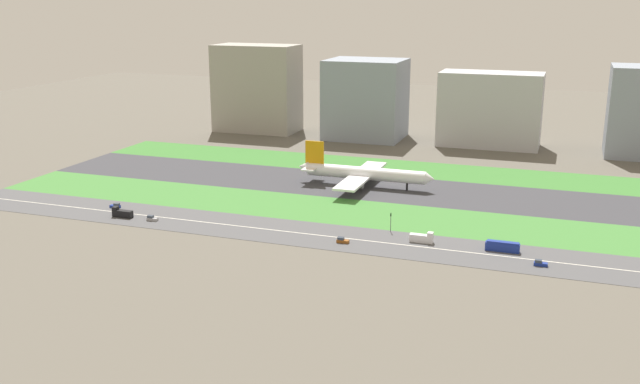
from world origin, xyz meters
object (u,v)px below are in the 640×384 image
office_tower (490,110)px  fuel_tank_west (387,117)px  truck_0 (122,213)px  terminal_building (257,88)px  airliner (362,173)px  bus_0 (503,246)px  car_0 (540,263)px  traffic_light (391,221)px  car_2 (116,206)px  truck_1 (422,238)px  car_1 (152,218)px  car_3 (342,240)px  hangar_building (366,99)px

office_tower → fuel_tank_west: (-72.93, 45.00, -15.53)m
truck_0 → terminal_building: (-27.15, 192.00, 26.07)m
airliner → bus_0: 97.81m
car_0 → traffic_light: bearing=-18.2°
car_2 → truck_1: 129.13m
car_0 → car_1: bearing=0.0°
car_3 → hangar_building: size_ratio=0.09×
office_tower → car_2: bearing=-125.8°
truck_0 → fuel_tank_west: bearing=-101.5°
truck_1 → office_tower: 183.09m
bus_0 → hangar_building: size_ratio=0.24×
truck_1 → terminal_building: terminal_building is taller
car_0 → traffic_light: traffic_light is taller
truck_1 → car_1: bearing=-174.6°
truck_1 → hangar_building: (-73.08, 182.00, 22.45)m
traffic_light → terminal_building: size_ratio=0.13×
car_3 → car_0: size_ratio=1.00×
truck_0 → car_2: bearing=-44.7°
car_2 → car_3: size_ratio=1.00×
airliner → car_3: (15.32, -78.00, -5.31)m
car_3 → traffic_light: bearing=-126.3°
fuel_tank_west → traffic_light: bearing=-75.4°
airliner → car_2: 110.56m
car_2 → truck_1: size_ratio=0.52×
bus_0 → car_1: (-133.42, -10.00, -0.90)m
truck_0 → car_1: size_ratio=1.91×
car_0 → bus_0: bearing=-37.6°
truck_1 → car_0: bearing=-13.7°
bus_0 → office_tower: bearing=98.1°
car_2 → bus_0: bus_0 is taller
car_0 → terminal_building: size_ratio=0.08×
truck_1 → car_1: size_ratio=1.91×
car_3 → traffic_light: size_ratio=0.61×
terminal_building → hangar_building: terminal_building is taller
car_1 → office_tower: 220.99m
truck_0 → hangar_building: (45.96, 192.00, 22.45)m
car_1 → office_tower: size_ratio=0.08×
airliner → traffic_light: bearing=-64.6°
car_3 → terminal_building: bearing=-58.1°
traffic_light → office_tower: bearing=84.8°
truck_0 → bus_0: size_ratio=0.72×
car_0 → hangar_building: 224.57m
airliner → bus_0: (70.17, -68.00, -4.41)m
bus_0 → car_1: 133.80m
airliner → bus_0: airliner is taller
car_0 → hangar_building: (-114.14, 192.00, 23.20)m
airliner → car_3: bearing=-78.9°
car_2 → terminal_building: terminal_building is taller
car_2 → bus_0: size_ratio=0.38×
terminal_building → car_0: bearing=-45.7°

